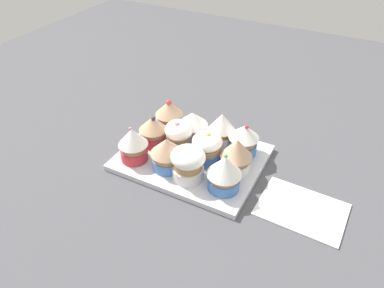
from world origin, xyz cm
name	(u,v)px	position (x,y,z in cm)	size (l,w,h in cm)	color
ground_plane	(192,165)	(0.00, 0.00, -1.50)	(180.00, 180.00, 3.00)	#4C4C51
baking_tray	(192,157)	(0.00, 0.00, 0.60)	(29.02, 22.80, 1.20)	silver
cupcake_0	(133,144)	(-10.02, -6.53, 5.12)	(6.07, 6.07, 7.73)	#D1333D
cupcake_1	(167,153)	(-2.60, -5.72, 4.92)	(6.52, 6.52, 7.07)	#477AC6
cupcake_2	(188,163)	(2.52, -6.38, 4.87)	(6.69, 6.69, 7.00)	white
cupcake_3	(224,172)	(9.79, -5.89, 5.13)	(6.62, 6.62, 7.74)	#477AC6
cupcake_4	(153,130)	(-9.50, 0.05, 4.65)	(6.03, 6.03, 6.95)	#D1333D
cupcake_5	(179,136)	(-3.41, 0.61, 4.77)	(5.93, 5.93, 7.33)	#477AC6
cupcake_6	(207,147)	(3.44, -0.03, 4.55)	(6.13, 6.13, 7.00)	#477AC6
cupcake_7	(237,153)	(9.76, 0.41, 5.13)	(6.34, 6.34, 7.44)	white
cupcake_8	(169,114)	(-9.52, 6.93, 4.80)	(6.42, 6.42, 7.29)	#477AC6
cupcake_9	(193,125)	(-2.74, 5.47, 4.71)	(6.70, 6.70, 6.74)	white
cupcake_10	(222,129)	(3.72, 6.54, 5.11)	(5.68, 5.68, 7.72)	white
cupcake_11	(244,139)	(9.07, 5.81, 4.85)	(6.34, 6.34, 7.19)	#477AC6
napkin	(302,209)	(24.32, -3.41, 0.30)	(15.27, 11.18, 0.60)	white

